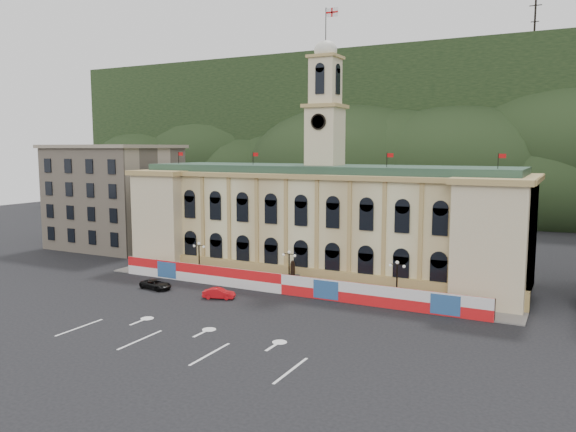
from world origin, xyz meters
The scene contains 13 objects.
ground centered at (0.00, 0.00, 0.00)m, with size 260.00×260.00×0.00m, color black.
lane_markings centered at (0.00, -5.00, 0.00)m, with size 26.00×10.00×0.02m, color white, non-canonical shape.
hill_ridge centered at (0.03, 121.99, 19.48)m, with size 230.00×80.00×64.00m.
city_hall centered at (0.00, 27.63, 7.85)m, with size 56.20×17.60×37.10m.
side_building_left centered at (-43.00, 30.93, 9.33)m, with size 21.00×17.00×18.60m.
hoarding_fence centered at (0.06, 15.07, 1.25)m, with size 50.00×0.44×2.50m.
pavement centered at (0.00, 17.75, 0.08)m, with size 56.00×5.50×0.16m, color slate.
statue centered at (0.00, 18.00, 1.19)m, with size 1.40×1.40×3.72m.
lamp_left centered at (-14.00, 17.00, 3.07)m, with size 1.96×0.44×5.15m.
lamp_center centered at (0.00, 17.00, 3.07)m, with size 1.96×0.44×5.15m.
lamp_right centered at (14.00, 17.00, 3.07)m, with size 1.96×0.44×5.15m.
red_sedan centered at (-5.71, 9.61, 0.64)m, with size 4.08×2.49×1.27m, color red.
black_suv centered at (-15.55, 9.72, 0.62)m, with size 4.69×2.60×1.24m, color black.
Camera 1 is at (31.93, -45.06, 18.02)m, focal length 35.00 mm.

